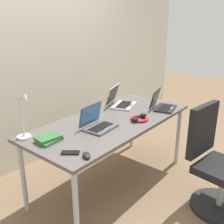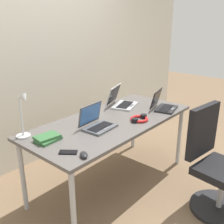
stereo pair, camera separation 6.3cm
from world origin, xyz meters
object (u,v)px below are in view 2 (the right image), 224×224
(desk_lamp, at_px, (23,116))
(laptop_mid_desk, at_px, (121,102))
(cell_phone, at_px, (68,152))
(book_stack, at_px, (48,138))
(laptop_back_left, at_px, (163,105))
(office_chair, at_px, (215,170))
(headphones, at_px, (139,119))
(laptop_front_right, at_px, (97,123))
(computer_mouse, at_px, (84,155))

(desk_lamp, distance_m, laptop_mid_desk, 1.21)
(laptop_mid_desk, bearing_deg, cell_phone, -160.80)
(laptop_mid_desk, height_order, cell_phone, laptop_mid_desk)
(cell_phone, relative_size, book_stack, 0.65)
(laptop_back_left, height_order, office_chair, office_chair)
(cell_phone, bearing_deg, headphones, -39.95)
(laptop_mid_desk, relative_size, cell_phone, 2.91)
(laptop_front_right, xyz_separation_m, laptop_back_left, (0.86, -0.19, -0.00))
(desk_lamp, height_order, headphones, desk_lamp)
(headphones, height_order, book_stack, book_stack)
(book_stack, bearing_deg, laptop_back_left, -13.30)
(desk_lamp, relative_size, cell_phone, 2.94)
(office_chair, bearing_deg, computer_mouse, 148.80)
(laptop_mid_desk, height_order, book_stack, laptop_mid_desk)
(desk_lamp, height_order, laptop_mid_desk, desk_lamp)
(laptop_mid_desk, distance_m, computer_mouse, 1.22)
(laptop_front_right, bearing_deg, cell_phone, -161.41)
(laptop_mid_desk, height_order, computer_mouse, laptop_mid_desk)
(computer_mouse, relative_size, office_chair, 0.10)
(laptop_front_right, bearing_deg, book_stack, 165.16)
(computer_mouse, relative_size, book_stack, 0.46)
(laptop_mid_desk, distance_m, laptop_back_left, 0.47)
(book_stack, bearing_deg, office_chair, -45.25)
(laptop_front_right, distance_m, office_chair, 1.16)
(laptop_mid_desk, xyz_separation_m, laptop_back_left, (0.21, -0.42, -0.00))
(headphones, xyz_separation_m, office_chair, (0.17, -0.74, -0.36))
(book_stack, xyz_separation_m, office_chair, (1.04, -1.05, -0.36))
(desk_lamp, distance_m, office_chair, 1.76)
(laptop_front_right, xyz_separation_m, office_chair, (0.58, -0.93, -0.39))
(headphones, bearing_deg, office_chair, -77.36)
(office_chair, bearing_deg, laptop_front_right, 121.90)
(computer_mouse, height_order, office_chair, office_chair)
(cell_phone, bearing_deg, laptop_front_right, -20.10)
(laptop_mid_desk, bearing_deg, laptop_front_right, -160.34)
(desk_lamp, height_order, book_stack, desk_lamp)
(desk_lamp, relative_size, laptop_back_left, 1.19)
(book_stack, relative_size, office_chair, 0.22)
(desk_lamp, xyz_separation_m, headphones, (0.96, -0.49, -0.18))
(laptop_mid_desk, height_order, headphones, laptop_mid_desk)
(book_stack, distance_m, office_chair, 1.52)
(laptop_mid_desk, distance_m, book_stack, 1.11)
(headphones, bearing_deg, desk_lamp, 152.88)
(laptop_mid_desk, bearing_deg, headphones, -119.56)
(laptop_back_left, bearing_deg, desk_lamp, 160.56)
(headphones, distance_m, office_chair, 0.84)
(laptop_front_right, xyz_separation_m, book_stack, (-0.46, 0.12, -0.02))
(cell_phone, height_order, office_chair, office_chair)
(book_stack, bearing_deg, laptop_mid_desk, 5.56)
(headphones, bearing_deg, cell_phone, 178.75)
(laptop_back_left, bearing_deg, book_stack, 166.70)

